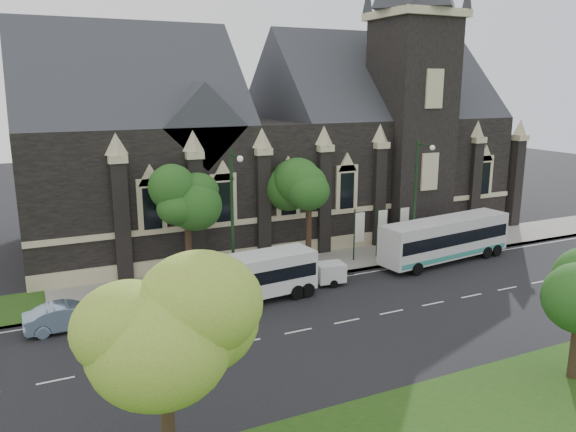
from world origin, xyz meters
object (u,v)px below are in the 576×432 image
street_lamp_near (417,194)px  car_far_red (154,305)px  tree_walk_left (189,195)px  shuttle_bus (257,274)px  box_trailer (330,272)px  street_lamp_mid (233,213)px  banner_flag_center (380,227)px  tour_coach (445,238)px  tree_park_near (167,300)px  banner_flag_right (402,225)px  tree_walk_right (310,184)px  banner_flag_left (358,230)px  sedan (68,316)px

street_lamp_near → car_far_red: 20.05m
tree_walk_left → shuttle_bus: size_ratio=1.01×
box_trailer → car_far_red: 11.51m
street_lamp_mid → box_trailer: (6.04, -1.51, -4.30)m
banner_flag_center → tour_coach: banner_flag_center is taller
tree_park_near → tree_walk_left: tree_park_near is taller
box_trailer → banner_flag_right: bearing=28.4°
street_lamp_mid → banner_flag_right: size_ratio=2.25×
shuttle_bus → car_far_red: shuttle_bus is taller
tree_walk_right → tour_coach: 10.77m
banner_flag_left → street_lamp_near: bearing=-27.2°
tree_walk_right → sedan: bearing=-163.1°
street_lamp_near → car_far_red: (-19.47, -1.62, -4.50)m
tree_park_near → car_far_red: 15.55m
street_lamp_mid → banner_flag_center: size_ratio=2.25×
car_far_red → sedan: bearing=89.7°
street_lamp_mid → car_far_red: street_lamp_mid is taller
box_trailer → shuttle_bus: bearing=-168.5°
banner_flag_left → shuttle_bus: bearing=-157.6°
tree_park_near → tree_walk_left: 20.38m
tree_walk_left → banner_flag_center: tree_walk_left is taller
tree_walk_right → banner_flag_center: (5.08, -1.71, -3.43)m
street_lamp_near → box_trailer: size_ratio=3.27×
box_trailer → car_far_red: bearing=-173.6°
tree_walk_right → banner_flag_right: (7.08, -1.71, -3.43)m
street_lamp_near → box_trailer: street_lamp_near is taller
shuttle_bus → box_trailer: (5.37, 0.53, -0.83)m
street_lamp_mid → box_trailer: bearing=-14.1°
banner_flag_center → box_trailer: bearing=-151.3°
tour_coach → box_trailer: (-10.08, -0.62, -0.96)m
banner_flag_center → banner_flag_right: 2.00m
banner_flag_left → banner_flag_right: 4.00m
tree_park_near → banner_flag_left: size_ratio=2.14×
shuttle_bus → street_lamp_mid: bearing=102.8°
tree_walk_left → car_far_red: tree_walk_left is taller
banner_flag_left → sedan: size_ratio=0.89×
banner_flag_right → car_far_red: 20.15m
car_far_red → box_trailer: bearing=-89.6°
tree_walk_left → sedan: bearing=-147.5°
banner_flag_left → box_trailer: (-4.25, -3.42, -1.57)m
sedan → street_lamp_near: bearing=-88.1°
tree_park_near → tree_walk_right: size_ratio=1.10×
tree_walk_right → box_trailer: (-1.17, -5.13, -5.00)m
street_lamp_mid → shuttle_bus: 4.08m
tour_coach → car_far_red: tour_coach is taller
street_lamp_mid → shuttle_bus: bearing=-71.9°
sedan → tour_coach: bearing=-90.4°
tree_walk_right → tree_walk_left: (-9.01, -0.01, -0.08)m
banner_flag_center → shuttle_bus: 12.29m
tree_park_near → sedan: tree_park_near is taller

